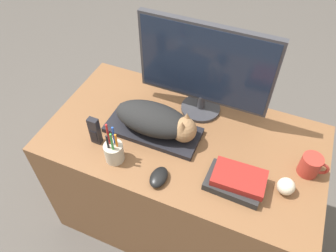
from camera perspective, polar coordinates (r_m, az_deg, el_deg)
The scene contains 10 objects.
desk at distance 1.74m, azimuth 2.30°, elevation -9.61°, with size 1.23×0.67×0.71m.
keyboard at distance 1.47m, azimuth -2.63°, elevation -0.73°, with size 0.43×0.18×0.02m.
cat at distance 1.41m, azimuth -1.83°, elevation 0.97°, with size 0.37×0.17×0.13m.
monitor at distance 1.42m, azimuth 6.38°, elevation 10.06°, with size 0.60×0.19×0.46m.
computer_mouse at distance 1.31m, azimuth -1.62°, elevation -8.89°, with size 0.07×0.10×0.04m.
coffee_mug at distance 1.42m, azimuth 23.62°, elevation -6.30°, with size 0.11×0.08×0.09m.
pen_cup at distance 1.36m, azimuth -9.40°, elevation -4.39°, with size 0.08×0.08×0.20m.
baseball at distance 1.35m, azimuth 19.85°, elevation -9.86°, with size 0.07×0.07×0.07m.
phone at distance 1.42m, azimuth -12.62°, elevation -0.86°, with size 0.04×0.03×0.14m.
book_stack at distance 1.31m, azimuth 11.81°, elevation -9.34°, with size 0.23×0.15×0.07m.
Camera 1 is at (0.31, -0.56, 1.82)m, focal length 35.00 mm.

